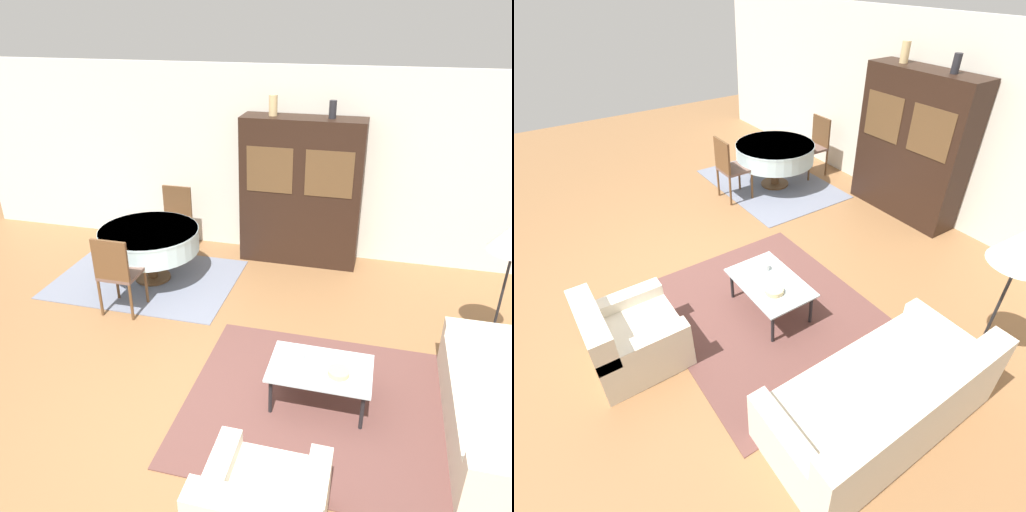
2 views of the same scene
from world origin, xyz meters
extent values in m
plane|color=brown|center=(0.00, 0.00, 0.00)|extent=(14.00, 14.00, 0.00)
cube|color=beige|center=(0.00, 3.63, 1.35)|extent=(10.00, 0.06, 2.70)
cube|color=brown|center=(1.10, 0.33, 0.01)|extent=(2.51, 2.14, 0.01)
cube|color=slate|center=(-1.56, 2.19, 0.01)|extent=(2.43, 1.71, 0.01)
cube|color=beige|center=(2.67, 0.37, 0.21)|extent=(0.93, 1.94, 0.42)
cube|color=beige|center=(2.67, 1.26, 0.48)|extent=(0.93, 0.16, 0.12)
cube|color=beige|center=(0.54, -1.06, 0.47)|extent=(0.16, 0.84, 0.12)
cube|color=beige|center=(1.22, -1.06, 0.47)|extent=(0.16, 0.84, 0.12)
cylinder|color=black|center=(0.66, 0.14, 0.20)|extent=(0.04, 0.04, 0.38)
cylinder|color=black|center=(1.48, 0.14, 0.20)|extent=(0.04, 0.04, 0.38)
cylinder|color=black|center=(0.66, 0.63, 0.20)|extent=(0.04, 0.04, 0.38)
cylinder|color=black|center=(1.48, 0.63, 0.20)|extent=(0.04, 0.04, 0.38)
cube|color=silver|center=(1.07, 0.38, 0.40)|extent=(0.94, 0.61, 0.02)
cube|color=black|center=(0.35, 3.34, 1.04)|extent=(1.67, 0.48, 2.08)
cube|color=brown|center=(-0.05, 3.10, 1.40)|extent=(0.64, 0.01, 0.62)
cube|color=brown|center=(0.75, 3.10, 1.40)|extent=(0.64, 0.01, 0.62)
cylinder|color=brown|center=(-1.48, 2.22, 0.03)|extent=(0.48, 0.48, 0.03)
cylinder|color=brown|center=(-1.48, 2.22, 0.23)|extent=(0.14, 0.14, 0.43)
cylinder|color=silver|center=(-1.48, 2.22, 0.59)|extent=(1.31, 1.31, 0.30)
cylinder|color=silver|center=(-1.48, 2.22, 0.73)|extent=(1.32, 1.32, 0.03)
cylinder|color=brown|center=(-1.68, 1.63, 0.24)|extent=(0.04, 0.04, 0.47)
cylinder|color=brown|center=(-1.28, 1.63, 0.24)|extent=(0.04, 0.04, 0.47)
cylinder|color=brown|center=(-1.68, 1.23, 0.24)|extent=(0.04, 0.04, 0.47)
cylinder|color=brown|center=(-1.28, 1.23, 0.24)|extent=(0.04, 0.04, 0.47)
cube|color=brown|center=(-1.48, 1.43, 0.50)|extent=(0.44, 0.44, 0.04)
cube|color=brown|center=(-1.48, 1.23, 0.77)|extent=(0.44, 0.04, 0.50)
cylinder|color=brown|center=(-1.28, 2.82, 0.24)|extent=(0.04, 0.04, 0.47)
cylinder|color=brown|center=(-1.68, 2.82, 0.24)|extent=(0.04, 0.04, 0.47)
cylinder|color=brown|center=(-1.28, 3.22, 0.24)|extent=(0.04, 0.04, 0.47)
cylinder|color=brown|center=(-1.68, 3.22, 0.24)|extent=(0.04, 0.04, 0.47)
cube|color=brown|center=(-1.48, 3.02, 0.50)|extent=(0.44, 0.44, 0.04)
cube|color=brown|center=(-1.48, 3.22, 0.77)|extent=(0.44, 0.04, 0.50)
cylinder|color=black|center=(2.77, 1.71, 0.01)|extent=(0.28, 0.28, 0.02)
cylinder|color=black|center=(2.77, 1.71, 0.61)|extent=(0.03, 0.03, 1.18)
cylinder|color=white|center=(0.86, 0.46, 0.45)|extent=(0.09, 0.09, 0.08)
cylinder|color=tan|center=(1.24, 0.32, 0.43)|extent=(0.20, 0.20, 0.05)
cylinder|color=tan|center=(-0.07, 3.34, 2.21)|extent=(0.11, 0.11, 0.27)
cylinder|color=#232328|center=(0.72, 3.34, 2.19)|extent=(0.10, 0.10, 0.23)
camera|label=1|loc=(1.40, -3.28, 3.34)|focal=35.00mm
camera|label=2|loc=(3.78, -1.47, 3.17)|focal=28.00mm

